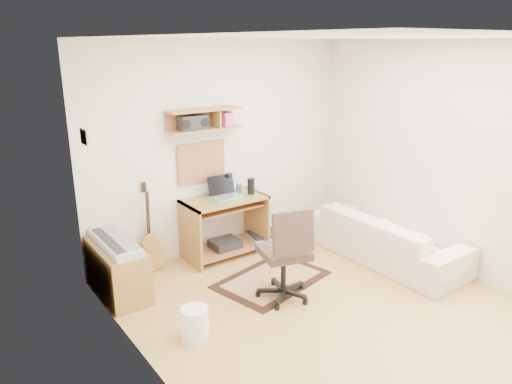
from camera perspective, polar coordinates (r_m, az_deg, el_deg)
floor at (r=4.99m, az=8.69°, el=-13.76°), size 3.60×4.00×0.01m
ceiling at (r=4.29m, az=10.34°, el=17.70°), size 3.60×4.00×0.01m
back_wall at (r=6.00m, az=-4.16°, el=5.20°), size 3.60×0.01×2.60m
left_wall at (r=3.49m, az=-12.17°, el=-4.19°), size 0.01×4.00×2.60m
right_wall at (r=5.85m, az=22.14°, el=3.64°), size 0.01×4.00×2.60m
wall_shelf at (r=5.67m, az=-6.17°, el=8.54°), size 0.90×0.25×0.26m
cork_board at (r=5.86m, az=-6.51°, el=3.53°), size 0.64×0.03×0.49m
wall_photo at (r=4.76m, az=-19.70°, el=6.18°), size 0.02×0.20×0.15m
desk at (r=5.97m, az=-3.72°, el=-4.15°), size 1.00×0.55×0.75m
laptop at (r=5.80m, az=-3.58°, el=0.51°), size 0.36×0.36×0.27m
speaker at (r=5.96m, az=-0.60°, el=0.70°), size 0.09×0.09×0.20m
desk_lamp at (r=6.00m, az=-3.15°, el=1.15°), size 0.09×0.09×0.27m
pencil_cup at (r=6.05m, az=-2.04°, el=0.45°), size 0.07×0.07×0.10m
boombox at (r=5.60m, az=-7.50°, el=8.17°), size 0.33×0.15×0.17m
rug at (r=5.50m, az=1.87°, el=-10.32°), size 1.36×1.05×0.02m
task_chair at (r=4.94m, az=3.31°, el=-7.11°), size 0.65×0.65×1.03m
cabinet at (r=5.31m, az=-16.10°, el=-8.88°), size 0.40×0.90×0.55m
music_keyboard at (r=5.18m, az=-16.39°, el=-5.76°), size 0.28×0.88×0.08m
guitar at (r=5.64m, az=-12.43°, el=-4.17°), size 0.32×0.25×1.06m
waste_basket at (r=4.50m, az=-7.25°, el=-15.19°), size 0.26×0.26×0.30m
printer at (r=6.36m, az=1.17°, el=-5.57°), size 0.50×0.42×0.17m
sofa at (r=6.04m, az=15.18°, el=-4.35°), size 0.58×1.98×0.77m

